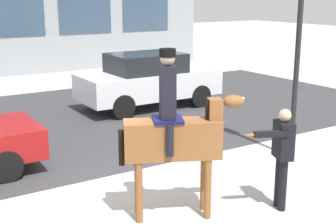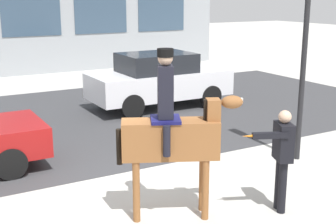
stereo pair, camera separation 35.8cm
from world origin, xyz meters
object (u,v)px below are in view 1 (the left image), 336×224
Objects in this scene: pedestrian_bystander at (282,151)px; street_car_far_lane at (148,80)px; traffic_light at (300,21)px; mounted_horse_lead at (175,134)px.

street_car_far_lane is at bearing -79.86° from pedestrian_bystander.
pedestrian_bystander is 3.21m from traffic_light.
traffic_light is (0.30, -5.55, 2.00)m from street_car_far_lane.
mounted_horse_lead is 4.01m from traffic_light.
street_car_far_lane is at bearing 88.49° from mounted_horse_lead.
mounted_horse_lead reaches higher than street_car_far_lane.
pedestrian_bystander is 0.39× the size of traffic_light.
pedestrian_bystander is at bearing -103.46° from street_car_far_lane.
street_car_far_lane is (3.29, 6.49, -0.48)m from mounted_horse_lead.
pedestrian_bystander is at bearing 1.46° from mounted_horse_lead.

